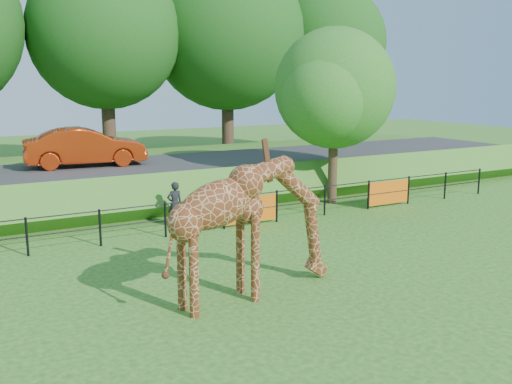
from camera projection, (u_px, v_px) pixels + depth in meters
ground at (312, 338)px, 10.77m from camera, size 90.00×90.00×0.00m
giraffe at (253, 229)px, 12.56m from camera, size 4.45×1.37×3.13m
perimeter_fence at (165, 220)px, 17.54m from camera, size 28.07×0.10×1.10m
embankment at (104, 180)px, 23.96m from camera, size 40.00×9.00×1.30m
road at (112, 168)px, 22.53m from camera, size 40.00×5.00×0.12m
car_red at (85, 147)px, 22.44m from camera, size 4.75×2.04×1.52m
visitor at (175, 204)px, 18.90m from camera, size 0.57×0.40×1.48m
tree_east at (336, 93)px, 21.81m from camera, size 5.40×4.71×6.76m
bg_tree_line at (102, 32)px, 29.17m from camera, size 37.30×8.80×11.82m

